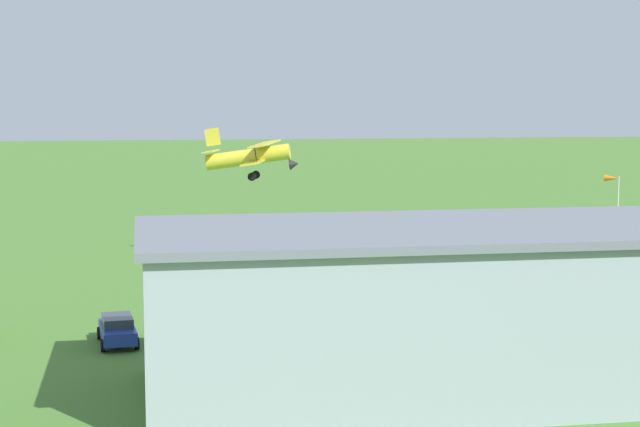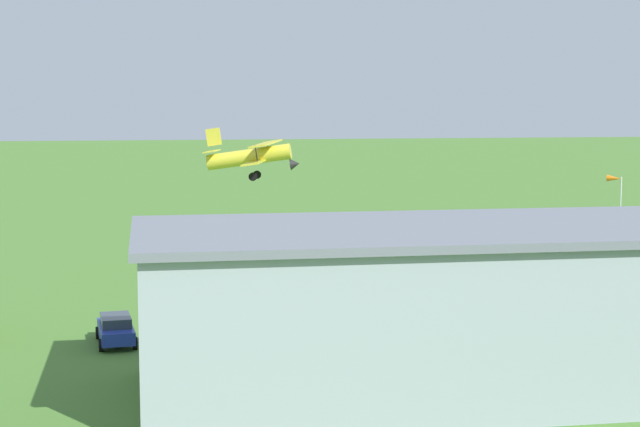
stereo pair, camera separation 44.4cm
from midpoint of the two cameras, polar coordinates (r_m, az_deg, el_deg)
ground_plane at (r=85.73m, az=1.61°, el=-1.94°), size 400.00×400.00×0.00m
hangar at (r=46.07m, az=11.60°, el=-5.02°), size 34.05×11.88×7.26m
biplane at (r=78.43m, az=-3.58°, el=3.19°), size 7.46×8.91×3.97m
car_blue at (r=54.35m, az=-11.00°, el=-6.29°), size 2.28×4.28×1.49m
person_at_fence_line at (r=59.52m, az=-3.56°, el=-4.99°), size 0.43×0.43×1.67m
windsock at (r=99.33m, az=16.13°, el=1.69°), size 1.44×1.33×5.28m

